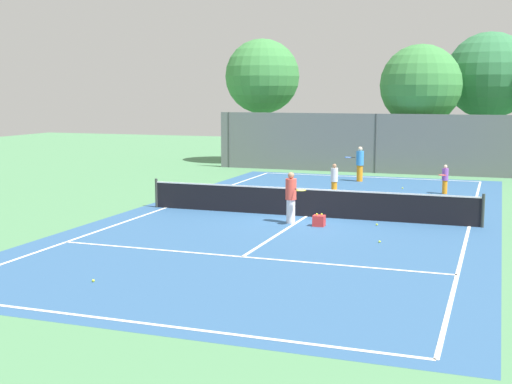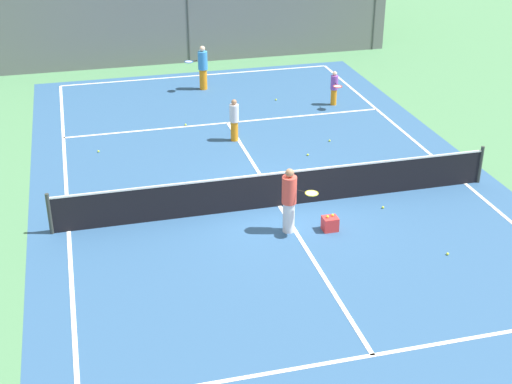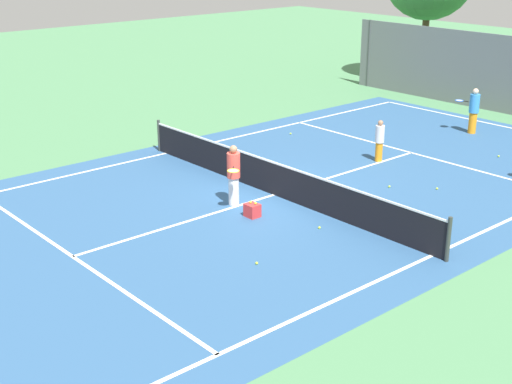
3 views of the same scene
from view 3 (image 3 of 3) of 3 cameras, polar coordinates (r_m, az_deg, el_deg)
ground_plane at (r=20.74m, az=1.45°, el=-0.23°), size 80.00×80.00×0.00m
court_surface at (r=20.74m, az=1.45°, el=-0.23°), size 13.00×25.00×0.01m
tennis_net at (r=20.57m, az=1.46°, el=1.10°), size 11.90×0.10×1.10m
player_0 at (r=28.21m, az=16.90°, el=6.24°), size 0.95×0.54×1.71m
player_1 at (r=19.71m, az=-1.79°, el=1.39°), size 0.86×0.79×1.72m
player_2 at (r=23.95m, az=9.79°, el=4.06°), size 0.30×0.30×1.40m
ball_crate at (r=19.10m, az=-0.30°, el=-1.46°), size 0.38×0.33×0.43m
tennis_ball_0 at (r=21.81m, az=14.19°, el=0.26°), size 0.07×0.07×0.07m
tennis_ball_1 at (r=27.04m, az=2.77°, el=4.66°), size 0.07×0.07×0.07m
tennis_ball_2 at (r=16.47m, az=0.06°, el=-5.68°), size 0.07×0.07×0.07m
tennis_ball_3 at (r=26.22m, az=9.89°, el=3.89°), size 0.07×0.07×0.07m
tennis_ball_4 at (r=25.59m, az=18.73°, el=2.72°), size 0.07×0.07×0.07m
tennis_ball_5 at (r=18.45m, az=5.06°, el=-2.84°), size 0.07×0.07×0.07m
tennis_ball_7 at (r=21.69m, az=10.55°, el=0.43°), size 0.07×0.07×0.07m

